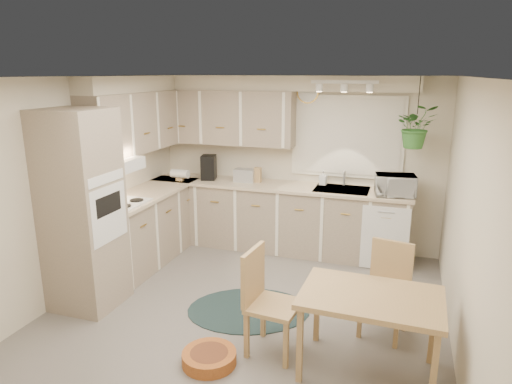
{
  "coord_description": "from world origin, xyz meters",
  "views": [
    {
      "loc": [
        1.45,
        -4.1,
        2.44
      ],
      "look_at": [
        -0.08,
        0.55,
        1.15
      ],
      "focal_mm": 32.0,
      "sensor_mm": 36.0,
      "label": 1
    }
  ],
  "objects_px": {
    "braided_rug": "(249,310)",
    "microwave": "(395,183)",
    "pet_bed": "(209,358)",
    "chair_left": "(274,303)",
    "chair_back": "(385,291)",
    "dining_table": "(369,334)"
  },
  "relations": [
    {
      "from": "braided_rug",
      "to": "microwave",
      "type": "xyz_separation_m",
      "value": [
        1.36,
        1.69,
        1.1
      ]
    },
    {
      "from": "microwave",
      "to": "pet_bed",
      "type": "bearing_deg",
      "value": -126.38
    },
    {
      "from": "chair_left",
      "to": "microwave",
      "type": "height_order",
      "value": "microwave"
    },
    {
      "from": "chair_back",
      "to": "pet_bed",
      "type": "height_order",
      "value": "chair_back"
    },
    {
      "from": "chair_back",
      "to": "braided_rug",
      "type": "xyz_separation_m",
      "value": [
        -1.36,
        0.02,
        -0.44
      ]
    },
    {
      "from": "dining_table",
      "to": "braided_rug",
      "type": "height_order",
      "value": "dining_table"
    },
    {
      "from": "chair_back",
      "to": "dining_table",
      "type": "bearing_deg",
      "value": 94.29
    },
    {
      "from": "chair_left",
      "to": "chair_back",
      "type": "height_order",
      "value": "chair_left"
    },
    {
      "from": "pet_bed",
      "to": "chair_left",
      "type": "bearing_deg",
      "value": 36.38
    },
    {
      "from": "chair_left",
      "to": "pet_bed",
      "type": "bearing_deg",
      "value": -47.82
    },
    {
      "from": "chair_back",
      "to": "pet_bed",
      "type": "xyz_separation_m",
      "value": [
        -1.39,
        -0.95,
        -0.39
      ]
    },
    {
      "from": "dining_table",
      "to": "chair_back",
      "type": "relative_size",
      "value": 1.26
    },
    {
      "from": "dining_table",
      "to": "microwave",
      "type": "bearing_deg",
      "value": 87.97
    },
    {
      "from": "chair_back",
      "to": "braided_rug",
      "type": "height_order",
      "value": "chair_back"
    },
    {
      "from": "chair_left",
      "to": "braided_rug",
      "type": "height_order",
      "value": "chair_left"
    },
    {
      "from": "microwave",
      "to": "chair_left",
      "type": "bearing_deg",
      "value": -120.32
    },
    {
      "from": "chair_left",
      "to": "braided_rug",
      "type": "xyz_separation_m",
      "value": [
        -0.45,
        0.62,
        -0.47
      ]
    },
    {
      "from": "chair_left",
      "to": "chair_back",
      "type": "distance_m",
      "value": 1.09
    },
    {
      "from": "chair_left",
      "to": "microwave",
      "type": "distance_m",
      "value": 2.56
    },
    {
      "from": "braided_rug",
      "to": "pet_bed",
      "type": "xyz_separation_m",
      "value": [
        -0.02,
        -0.97,
        0.05
      ]
    },
    {
      "from": "dining_table",
      "to": "pet_bed",
      "type": "xyz_separation_m",
      "value": [
        -1.3,
        -0.32,
        -0.3
      ]
    },
    {
      "from": "microwave",
      "to": "braided_rug",
      "type": "bearing_deg",
      "value": -137.66
    }
  ]
}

